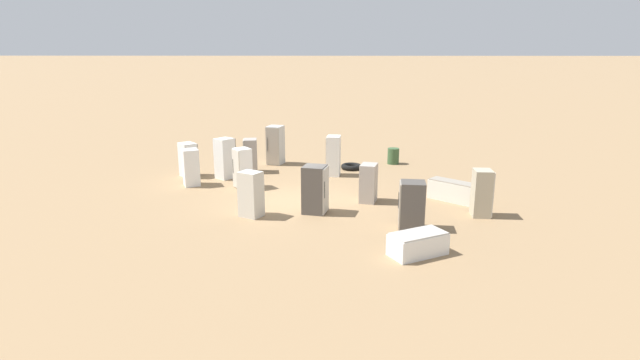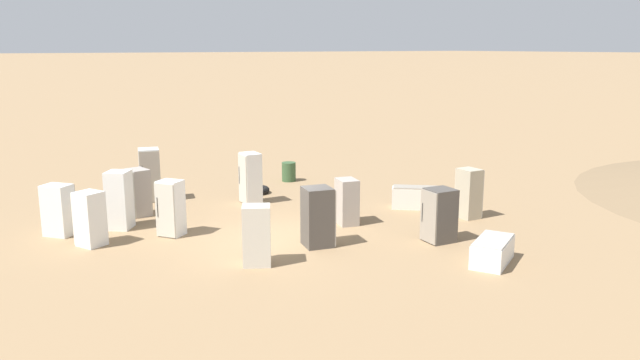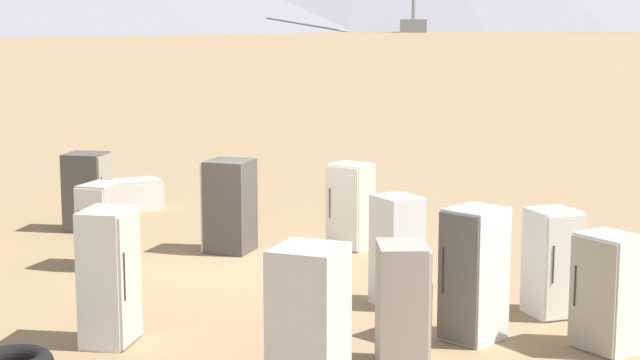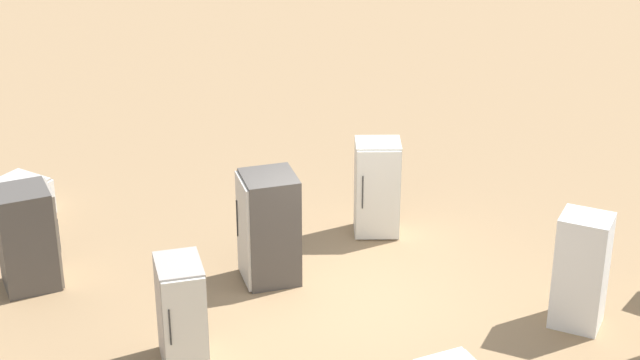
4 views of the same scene
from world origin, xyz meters
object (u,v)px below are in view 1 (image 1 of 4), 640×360
at_px(discarded_fridge_3, 418,244).
at_px(discarded_fridge_8, 482,193).
at_px(discarded_fridge_0, 333,156).
at_px(discarded_fridge_11, 251,194).
at_px(discarded_fridge_2, 242,168).
at_px(discarded_fridge_13, 315,189).
at_px(discarded_fridge_5, 250,156).
at_px(discarded_fridge_1, 412,205).
at_px(scrap_tire, 351,167).
at_px(discarded_fridge_10, 191,167).
at_px(discarded_fridge_4, 369,183).
at_px(discarded_fridge_9, 225,158).
at_px(discarded_fridge_12, 453,191).
at_px(discarded_fridge_6, 188,160).
at_px(discarded_fridge_7, 275,145).
at_px(rusty_barrel, 393,156).

xyz_separation_m(discarded_fridge_3, discarded_fridge_8, (2.61, 3.38, 0.48)).
xyz_separation_m(discarded_fridge_0, discarded_fridge_3, (2.37, -8.79, -0.57)).
distance_m(discarded_fridge_0, discarded_fridge_11, 6.31).
xyz_separation_m(discarded_fridge_2, discarded_fridge_13, (3.05, -3.07, 0.01)).
bearing_deg(discarded_fridge_5, discarded_fridge_0, -105.54).
bearing_deg(discarded_fridge_1, scrap_tire, 16.89).
bearing_deg(discarded_fridge_10, scrap_tire, -0.38).
bearing_deg(discarded_fridge_10, discarded_fridge_0, -7.42).
distance_m(discarded_fridge_4, discarded_fridge_9, 6.79).
distance_m(discarded_fridge_3, discarded_fridge_12, 5.47).
height_order(discarded_fridge_8, discarded_fridge_10, discarded_fridge_8).
xyz_separation_m(discarded_fridge_4, discarded_fridge_13, (-1.88, -1.34, 0.11)).
height_order(discarded_fridge_0, discarded_fridge_6, discarded_fridge_0).
distance_m(discarded_fridge_6, discarded_fridge_7, 4.36).
xyz_separation_m(discarded_fridge_6, discarded_fridge_7, (3.49, 2.61, 0.18)).
distance_m(discarded_fridge_9, discarded_fridge_12, 9.57).
distance_m(discarded_fridge_12, discarded_fridge_13, 5.23).
height_order(discarded_fridge_9, discarded_fridge_11, discarded_fridge_9).
height_order(discarded_fridge_12, rusty_barrel, rusty_barrel).
bearing_deg(discarded_fridge_8, discarded_fridge_13, -88.96).
bearing_deg(discarded_fridge_5, scrap_tire, -89.13).
bearing_deg(discarded_fridge_2, discarded_fridge_11, 159.11).
bearing_deg(discarded_fridge_8, discarded_fridge_9, -113.55).
height_order(discarded_fridge_0, scrap_tire, discarded_fridge_0).
bearing_deg(discarded_fridge_0, discarded_fridge_3, -160.25).
xyz_separation_m(discarded_fridge_2, rusty_barrel, (6.51, 4.59, -0.42)).
distance_m(discarded_fridge_7, discarded_fridge_8, 10.89).
height_order(discarded_fridge_7, discarded_fridge_13, discarded_fridge_7).
relative_size(discarded_fridge_10, rusty_barrel, 1.96).
relative_size(discarded_fridge_8, discarded_fridge_10, 1.05).
xyz_separation_m(discarded_fridge_7, discarded_fridge_10, (-2.96, -4.08, -0.18)).
bearing_deg(discarded_fridge_13, discarded_fridge_1, 76.69).
height_order(discarded_fridge_0, rusty_barrel, discarded_fridge_0).
xyz_separation_m(discarded_fridge_2, scrap_tire, (4.44, 3.39, -0.69)).
xyz_separation_m(discarded_fridge_5, discarded_fridge_8, (8.73, -5.91, 0.03)).
height_order(discarded_fridge_3, discarded_fridge_5, discarded_fridge_5).
height_order(discarded_fridge_4, scrap_tire, discarded_fridge_4).
bearing_deg(discarded_fridge_1, discarded_fridge_4, 27.53).
height_order(discarded_fridge_2, discarded_fridge_7, discarded_fridge_7).
distance_m(discarded_fridge_5, discarded_fridge_6, 2.72).
relative_size(discarded_fridge_2, discarded_fridge_11, 1.05).
height_order(discarded_fridge_2, rusty_barrel, discarded_fridge_2).
xyz_separation_m(discarded_fridge_0, discarded_fridge_6, (-6.31, -0.42, -0.14)).
bearing_deg(discarded_fridge_13, discarded_fridge_3, 52.33).
distance_m(discarded_fridge_4, discarded_fridge_13, 2.31).
relative_size(discarded_fridge_3, discarded_fridge_7, 0.93).
relative_size(discarded_fridge_8, discarded_fridge_13, 0.97).
bearing_deg(discarded_fridge_1, rusty_barrel, 2.56).
xyz_separation_m(discarded_fridge_5, discarded_fridge_11, (1.09, -6.21, 0.01)).
height_order(discarded_fridge_2, scrap_tire, discarded_fridge_2).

